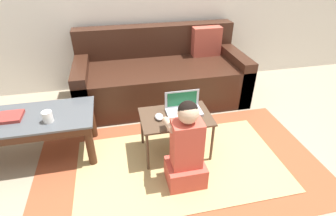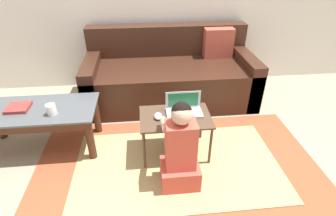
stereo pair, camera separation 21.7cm
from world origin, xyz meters
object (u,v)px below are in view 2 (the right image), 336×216
computer_mouse (158,116)px  book_on_table (18,108)px  couch (170,76)px  coffee_table (37,115)px  laptop_desk (175,121)px  person_seated (180,151)px  laptop (184,110)px  cup_on_table (51,110)px

computer_mouse → book_on_table: 1.26m
couch → book_on_table: couch is taller
book_on_table → computer_mouse: bearing=-10.5°
couch → book_on_table: 1.71m
couch → coffee_table: 1.59m
laptop_desk → person_seated: 0.38m
laptop → person_seated: size_ratio=0.41×
laptop_desk → person_seated: bearing=-91.3°
laptop_desk → laptop: (0.08, 0.05, 0.08)m
coffee_table → book_on_table: bearing=175.2°
coffee_table → laptop_desk: bearing=-9.5°
laptop → coffee_table: bearing=173.2°
cup_on_table → book_on_table: cup_on_table is taller
couch → laptop_desk: (-0.08, -1.08, 0.06)m
person_seated → computer_mouse: bearing=111.3°
person_seated → cup_on_table: 1.17m
couch → coffee_table: couch is taller
couch → laptop: size_ratio=6.34×
couch → person_seated: 1.46m
couch → computer_mouse: size_ratio=19.43×
laptop → person_seated: bearing=-102.1°
coffee_table → computer_mouse: 1.12m
cup_on_table → couch: bearing=40.5°
couch → person_seated: (-0.09, -1.46, 0.04)m
laptop_desk → person_seated: person_seated is taller
laptop_desk → computer_mouse: computer_mouse is taller
couch → person_seated: bearing=-93.4°
couch → computer_mouse: 1.12m
couch → laptop_desk: 1.08m
coffee_table → person_seated: 1.37m
coffee_table → computer_mouse: size_ratio=10.42×
coffee_table → computer_mouse: bearing=-11.3°
laptop_desk → person_seated: (-0.01, -0.38, -0.03)m
person_seated → laptop: bearing=77.9°
cup_on_table → computer_mouse: bearing=-6.9°
computer_mouse → cup_on_table: (-0.91, 0.11, 0.06)m
coffee_table → laptop: laptop is taller
person_seated → couch: bearing=86.6°
couch → book_on_table: (-1.47, -0.86, 0.15)m
coffee_table → laptop_desk: coffee_table is taller
laptop → book_on_table: (-1.47, 0.17, 0.01)m
couch → computer_mouse: bearing=-102.0°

